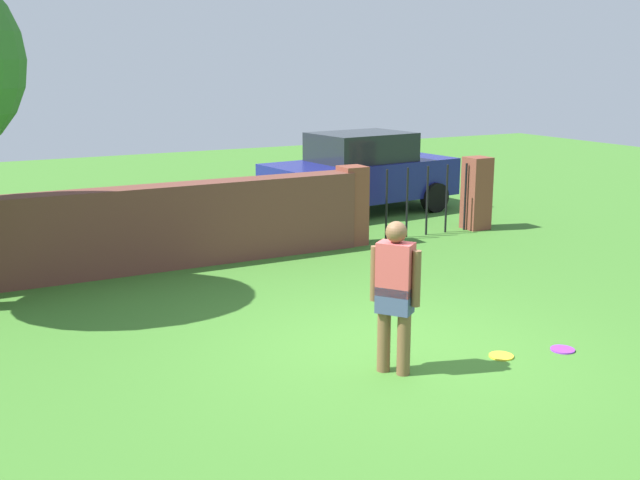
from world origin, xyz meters
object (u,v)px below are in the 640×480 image
object	(u,v)px
person	(395,290)
car	(361,173)
frisbee_yellow	(501,356)
frisbee_purple	(563,350)

from	to	relation	value
person	car	world-z (taller)	car
person	frisbee_yellow	xyz separation A→B (m)	(1.30, -0.20, -0.89)
car	frisbee_yellow	size ratio (longest dim) A/B	16.17
car	frisbee_yellow	bearing A→B (deg)	63.28
person	frisbee_yellow	size ratio (longest dim) A/B	6.00
person	car	bearing A→B (deg)	114.85
frisbee_purple	car	bearing A→B (deg)	75.03
car	person	bearing A→B (deg)	54.82
frisbee_yellow	frisbee_purple	bearing A→B (deg)	-13.24
car	frisbee_purple	world-z (taller)	car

